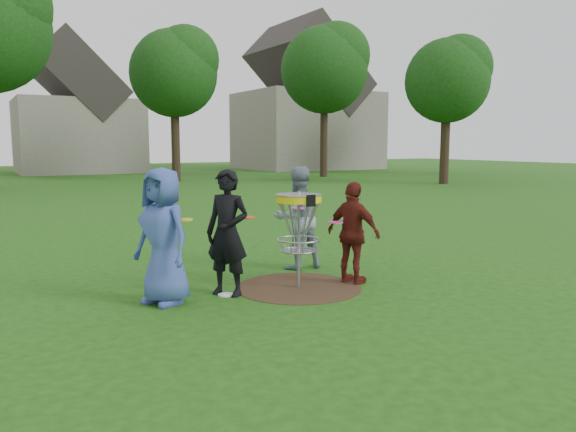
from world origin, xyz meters
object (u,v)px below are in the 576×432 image
player_grey (297,218)px  player_maroon (353,233)px  player_black (227,233)px  disc_golf_basket (299,217)px  player_blue (163,236)px

player_grey → player_maroon: size_ratio=1.12×
player_black → disc_golf_basket: player_black is taller
player_grey → player_maroon: bearing=101.5°
player_black → player_maroon: player_black is taller
player_blue → disc_golf_basket: (1.90, -0.19, 0.14)m
player_grey → player_maroon: (0.19, -1.27, -0.09)m
player_black → disc_golf_basket: bearing=45.3°
player_grey → player_maroon: player_grey is taller
player_black → disc_golf_basket: (1.02, -0.16, 0.16)m
player_blue → player_maroon: size_ratio=1.17×
player_black → player_blue: bearing=-127.9°
disc_golf_basket → player_blue: bearing=174.3°
player_blue → player_black: 0.88m
player_blue → player_black: player_blue is taller
player_grey → disc_golf_basket: size_ratio=1.22×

